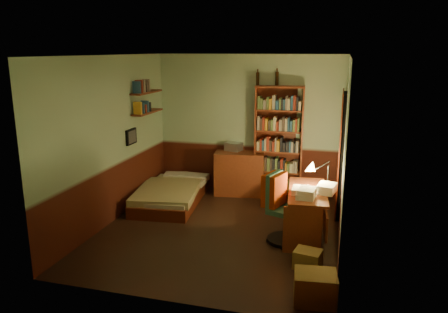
% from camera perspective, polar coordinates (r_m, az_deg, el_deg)
% --- Properties ---
extents(floor, '(3.50, 4.00, 0.02)m').
position_cam_1_polar(floor, '(6.74, -0.57, -9.69)').
color(floor, black).
rests_on(floor, ground).
extents(ceiling, '(3.50, 4.00, 0.02)m').
position_cam_1_polar(ceiling, '(6.18, -0.63, 13.17)').
color(ceiling, silver).
rests_on(ceiling, wall_back).
extents(wall_back, '(3.50, 0.02, 2.60)m').
position_cam_1_polar(wall_back, '(8.25, 3.25, 4.17)').
color(wall_back, '#97B694').
rests_on(wall_back, ground).
extents(wall_left, '(0.02, 4.00, 2.60)m').
position_cam_1_polar(wall_left, '(7.02, -14.57, 2.03)').
color(wall_left, '#97B694').
rests_on(wall_left, ground).
extents(wall_right, '(0.02, 4.00, 2.60)m').
position_cam_1_polar(wall_right, '(6.10, 15.50, 0.23)').
color(wall_right, '#97B694').
rests_on(wall_right, ground).
extents(wall_front, '(3.50, 0.02, 2.60)m').
position_cam_1_polar(wall_front, '(4.50, -7.67, -4.16)').
color(wall_front, '#97B694').
rests_on(wall_front, ground).
extents(doorway, '(0.06, 0.90, 2.00)m').
position_cam_1_polar(doorway, '(7.44, 15.10, 0.28)').
color(doorway, black).
rests_on(doorway, ground).
extents(door_trim, '(0.02, 0.98, 2.08)m').
position_cam_1_polar(door_trim, '(7.44, 14.83, 0.29)').
color(door_trim, '#48170B').
rests_on(door_trim, ground).
extents(bed, '(1.16, 1.91, 0.54)m').
position_cam_1_polar(bed, '(7.87, -6.94, -4.12)').
color(bed, olive).
rests_on(bed, ground).
extents(dresser, '(0.97, 0.58, 0.81)m').
position_cam_1_polar(dresser, '(8.24, 2.02, -2.21)').
color(dresser, maroon).
rests_on(dresser, ground).
extents(mini_stereo, '(0.34, 0.30, 0.16)m').
position_cam_1_polar(mini_stereo, '(8.27, 1.27, 1.32)').
color(mini_stereo, '#B2B2B7').
rests_on(mini_stereo, dresser).
extents(bookshelf, '(0.90, 0.37, 2.05)m').
position_cam_1_polar(bookshelf, '(8.04, 7.10, 1.84)').
color(bookshelf, maroon).
rests_on(bookshelf, ground).
extents(bottle_left, '(0.07, 0.07, 0.23)m').
position_cam_1_polar(bottle_left, '(8.07, 4.41, 10.10)').
color(bottle_left, black).
rests_on(bottle_left, bookshelf).
extents(bottle_right, '(0.09, 0.09, 0.24)m').
position_cam_1_polar(bottle_right, '(8.01, 6.92, 10.07)').
color(bottle_right, black).
rests_on(bottle_right, bookshelf).
extents(desk, '(0.67, 1.35, 0.70)m').
position_cam_1_polar(desk, '(6.57, 10.72, -7.23)').
color(desk, maroon).
rests_on(desk, ground).
extents(paper_stack, '(0.29, 0.36, 0.13)m').
position_cam_1_polar(paper_stack, '(6.38, 13.26, -4.08)').
color(paper_stack, silver).
rests_on(paper_stack, desk).
extents(desk_lamp, '(0.24, 0.24, 0.65)m').
position_cam_1_polar(desk_lamp, '(6.52, 13.47, -1.31)').
color(desk_lamp, black).
rests_on(desk_lamp, desk).
extents(office_chair, '(0.56, 0.52, 0.90)m').
position_cam_1_polar(office_chair, '(6.26, 8.13, -7.19)').
color(office_chair, '#356149').
rests_on(office_chair, ground).
extents(red_jacket, '(0.30, 0.43, 0.46)m').
position_cam_1_polar(red_jacket, '(6.15, 6.82, -0.82)').
color(red_jacket, '#B2320A').
rests_on(red_jacket, office_chair).
extents(wall_shelf_lower, '(0.20, 0.90, 0.03)m').
position_cam_1_polar(wall_shelf_lower, '(7.87, -9.97, 5.73)').
color(wall_shelf_lower, maroon).
rests_on(wall_shelf_lower, wall_left).
extents(wall_shelf_upper, '(0.20, 0.90, 0.03)m').
position_cam_1_polar(wall_shelf_upper, '(7.83, -10.08, 8.26)').
color(wall_shelf_upper, maroon).
rests_on(wall_shelf_upper, wall_left).
extents(framed_picture, '(0.04, 0.32, 0.26)m').
position_cam_1_polar(framed_picture, '(7.52, -12.03, 2.56)').
color(framed_picture, black).
rests_on(framed_picture, wall_left).
extents(cardboard_box_a, '(0.49, 0.41, 0.34)m').
position_cam_1_polar(cardboard_box_a, '(5.03, 11.82, -16.43)').
color(cardboard_box_a, olive).
rests_on(cardboard_box_a, ground).
extents(cardboard_box_b, '(0.37, 0.32, 0.23)m').
position_cam_1_polar(cardboard_box_b, '(5.74, 10.87, -13.01)').
color(cardboard_box_b, olive).
rests_on(cardboard_box_b, ground).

